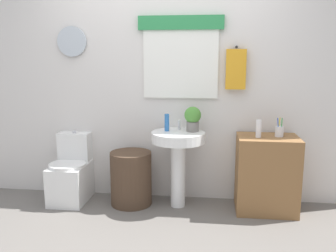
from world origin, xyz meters
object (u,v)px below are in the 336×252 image
soap_bottle (167,122)px  toilet (71,175)px  lotion_bottle (259,129)px  wooden_cabinet (266,174)px  pedestal_sink (178,150)px  potted_plant (193,118)px  toothbrush_cup (279,131)px  laundry_hamper (131,178)px

soap_bottle → toilet: bearing=-178.9°
lotion_bottle → wooden_cabinet: bearing=21.3°
lotion_bottle → pedestal_sink: bearing=177.1°
pedestal_sink → lotion_bottle: lotion_bottle is taller
potted_plant → toothbrush_cup: (0.85, -0.04, -0.11)m
pedestal_sink → lotion_bottle: bearing=-2.9°
pedestal_sink → potted_plant: bearing=23.2°
laundry_hamper → pedestal_sink: bearing=0.0°
soap_bottle → pedestal_sink: bearing=-22.6°
laundry_hamper → wooden_cabinet: size_ratio=0.73×
laundry_hamper → toothbrush_cup: 1.57m
laundry_hamper → potted_plant: (0.63, 0.06, 0.64)m
soap_bottle → lotion_bottle: size_ratio=1.02×
lotion_bottle → toilet: bearing=177.9°
toilet → potted_plant: size_ratio=2.91×
soap_bottle → lotion_bottle: soap_bottle is taller
toilet → toothbrush_cup: bearing=-0.3°
laundry_hamper → lotion_bottle: lotion_bottle is taller
pedestal_sink → toothbrush_cup: toothbrush_cup is taller
toilet → pedestal_sink: bearing=-1.5°
lotion_bottle → laundry_hamper: bearing=178.2°
toilet → soap_bottle: (1.03, 0.02, 0.59)m
toilet → pedestal_sink: 1.19m
soap_bottle → potted_plant: bearing=2.2°
pedestal_sink → soap_bottle: soap_bottle is taller
wooden_cabinet → toothbrush_cup: size_ratio=4.09×
potted_plant → toothbrush_cup: bearing=-2.7°
lotion_bottle → toothbrush_cup: bearing=16.3°
potted_plant → toothbrush_cup: potted_plant is taller
toothbrush_cup → pedestal_sink: bearing=-178.8°
toilet → potted_plant: 1.44m
toilet → laundry_hamper: toilet is taller
lotion_bottle → toothbrush_cup: size_ratio=0.92×
potted_plant → lotion_bottle: (0.64, -0.10, -0.08)m
wooden_cabinet → lotion_bottle: bearing=-158.7°
wooden_cabinet → lotion_bottle: size_ratio=4.43×
toilet → pedestal_sink: size_ratio=0.94×
toothbrush_cup → laundry_hamper: bearing=-179.2°
wooden_cabinet → lotion_bottle: lotion_bottle is taller
soap_bottle → toothbrush_cup: soap_bottle is taller
toilet → lotion_bottle: bearing=-2.1°
soap_bottle → potted_plant: potted_plant is taller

